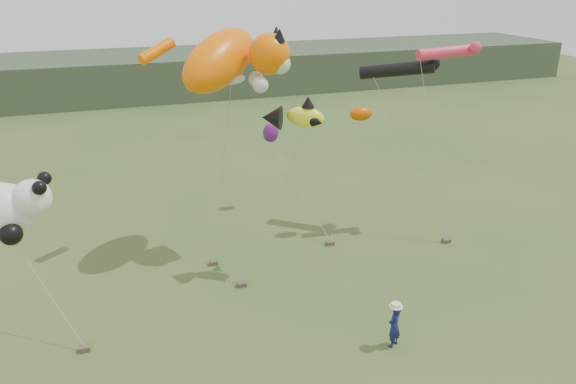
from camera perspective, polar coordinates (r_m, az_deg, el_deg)
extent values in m
plane|color=#385123|center=(20.28, 6.68, -15.03)|extent=(120.00, 120.00, 0.00)
cube|color=#2D3D28|center=(60.81, -11.93, 11.76)|extent=(90.00, 12.00, 4.00)
imported|color=#141B4E|center=(19.92, 10.75, -13.21)|extent=(0.70, 0.63, 1.61)
cube|color=brown|center=(25.01, -7.57, -7.13)|extent=(0.36, 0.29, 0.18)
cube|color=brown|center=(23.31, -4.72, -9.31)|extent=(0.36, 0.29, 0.18)
cube|color=brown|center=(27.73, 15.78, -4.77)|extent=(0.36, 0.29, 0.18)
cube|color=brown|center=(20.95, -19.96, -14.71)|extent=(0.36, 0.29, 0.18)
cube|color=brown|center=(26.55, 4.30, -5.18)|extent=(0.36, 0.29, 0.18)
ellipsoid|color=#FF6A00|center=(24.22, -6.98, 13.17)|extent=(5.06, 4.89, 3.39)
sphere|color=#FF6A00|center=(23.74, -1.91, 13.84)|extent=(1.70, 1.70, 1.70)
cone|color=black|center=(23.28, -0.89, 15.68)|extent=(0.53, 0.65, 0.64)
cone|color=black|center=(24.24, -1.17, 15.92)|extent=(0.53, 0.61, 0.60)
sphere|color=silver|center=(23.65, -0.79, 12.89)|extent=(0.85, 0.85, 0.85)
ellipsoid|color=silver|center=(24.11, -6.30, 11.34)|extent=(1.67, 0.83, 0.52)
sphere|color=silver|center=(23.23, -2.82, 10.81)|extent=(0.66, 0.66, 0.66)
sphere|color=silver|center=(24.54, -3.27, 11.39)|extent=(0.66, 0.66, 0.66)
cylinder|color=#FF6A00|center=(24.53, -13.20, 13.78)|extent=(1.76, 1.29, 1.03)
ellipsoid|color=#FFF821|center=(22.25, 1.77, 7.62)|extent=(1.69, 1.33, 0.94)
cone|color=black|center=(22.14, -1.69, 7.55)|extent=(1.13, 1.21, 0.97)
cone|color=black|center=(22.15, 2.05, 9.13)|extent=(0.54, 0.54, 0.43)
cone|color=black|center=(21.90, 3.06, 7.08)|extent=(0.57, 0.60, 0.43)
cone|color=black|center=(22.88, 2.05, 7.73)|extent=(0.57, 0.60, 0.43)
cylinder|color=black|center=(27.44, 11.01, 12.13)|extent=(3.21, 2.60, 1.12)
sphere|color=black|center=(27.73, 14.50, 12.53)|extent=(0.69, 0.69, 0.69)
cylinder|color=#E32E49|center=(27.18, 15.71, 13.50)|extent=(2.81, 0.64, 0.66)
sphere|color=#E32E49|center=(27.52, 18.51, 13.76)|extent=(0.55, 0.55, 0.55)
sphere|color=white|center=(21.07, -24.56, -0.57)|extent=(1.32, 1.32, 1.32)
sphere|color=black|center=(20.45, -23.95, 0.38)|extent=(0.48, 0.48, 0.48)
sphere|color=black|center=(21.32, -23.50, 1.29)|extent=(0.48, 0.48, 0.48)
sphere|color=black|center=(21.04, -26.32, -3.86)|extent=(0.77, 0.77, 0.77)
ellipsoid|color=#CD4E00|center=(26.34, 7.43, 7.89)|extent=(1.11, 0.65, 0.65)
ellipsoid|color=#5C166C|center=(29.51, -1.77, 6.03)|extent=(0.85, 0.56, 1.03)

